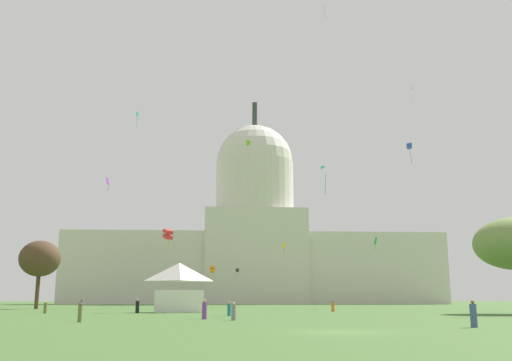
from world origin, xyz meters
TOP-DOWN VIEW (x-y plane):
  - ground_plane at (0.00, 0.00)m, footprint 800.00×800.00m
  - capitol_building at (5.05, 165.17)m, footprint 126.00×27.41m
  - event_tent at (-12.04, 46.21)m, footprint 7.16×5.78m
  - tree_west_near at (-38.72, 73.18)m, footprint 10.00×9.83m
  - person_orange_back_center at (9.09, 48.89)m, footprint 0.59×0.59m
  - person_denim_near_tree_west at (-23.79, 42.70)m, footprint 0.51×0.51m
  - person_denim_aisle_center at (9.25, 4.43)m, footprint 0.56×0.56m
  - person_grey_mid_center at (-5.39, 17.15)m, footprint 0.44×0.44m
  - person_purple_front_left at (-7.87, 19.92)m, footprint 0.61×0.61m
  - person_teal_edge_west at (-5.57, 29.67)m, footprint 0.47×0.47m
  - person_red_front_center at (-15.21, 59.15)m, footprint 0.64×0.64m
  - person_black_mid_right at (-16.84, 42.47)m, footprint 0.64×0.64m
  - person_olive_back_right at (-17.15, 14.12)m, footprint 0.46×0.46m
  - person_olive_near_tree_east at (-27.85, 41.58)m, footprint 0.47×0.47m
  - kite_orange_low at (-8.41, 100.86)m, footprint 1.34×1.41m
  - kite_turquoise_high at (-28.81, 112.57)m, footprint 0.56×0.81m
  - kite_blue_mid at (33.07, 83.29)m, footprint 1.40×1.36m
  - kite_yellow_low at (10.98, 127.51)m, footprint 1.25×0.46m
  - kite_lime_high at (0.01, 107.63)m, footprint 1.15×1.22m
  - kite_violet_mid at (-28.92, 80.13)m, footprint 0.54×0.87m
  - kite_green_low at (25.20, 84.18)m, footprint 0.78×0.80m
  - kite_white_high at (39.93, 98.80)m, footprint 0.67×0.64m
  - kite_black_low at (-1.52, 142.10)m, footprint 1.10×1.11m
  - kite_cyan_low at (5.84, 34.30)m, footprint 0.78×1.44m
  - kite_red_low at (-13.67, 46.05)m, footprint 1.52×1.53m
  - kite_pink_high at (12.38, 66.05)m, footprint 1.80×0.94m

SIDE VIEW (x-z plane):
  - ground_plane at x=0.00m, z-range 0.00..0.00m
  - person_olive_near_tree_east at x=-27.85m, z-range -0.07..1.40m
  - person_orange_back_center at x=9.09m, z-range -0.08..1.42m
  - person_teal_edge_west at x=-5.57m, z-range -0.07..1.41m
  - person_grey_mid_center at x=-5.39m, z-range -0.07..1.42m
  - person_olive_back_right at x=-17.15m, z-range -0.05..1.43m
  - person_denim_aisle_center at x=9.25m, z-range -0.08..1.59m
  - person_purple_front_left at x=-7.87m, z-range -0.08..1.64m
  - person_black_mid_right at x=-16.84m, z-range -0.08..1.67m
  - person_red_front_center at x=-15.21m, z-range -0.08..1.67m
  - person_denim_near_tree_west at x=-23.79m, z-range -0.06..1.73m
  - event_tent at x=-12.04m, z-range 0.04..6.50m
  - kite_orange_low at x=-8.41m, z-range 5.96..10.72m
  - tree_west_near at x=-38.72m, z-range 2.74..14.72m
  - kite_black_low at x=-1.52m, z-range 8.70..11.64m
  - kite_red_low at x=-13.67m, z-range 8.61..11.93m
  - kite_green_low at x=25.20m, z-range 12.00..14.66m
  - kite_yellow_low at x=10.98m, z-range 14.56..17.95m
  - kite_cyan_low at x=5.84m, z-range 15.05..18.26m
  - capitol_building at x=5.05m, z-range -15.04..56.49m
  - kite_violet_mid at x=-28.92m, z-range 22.98..25.69m
  - kite_blue_mid at x=33.07m, z-range 31.21..35.71m
  - kite_lime_high at x=0.01m, z-range 38.18..42.61m
  - kite_turquoise_high at x=-28.81m, z-range 46.69..50.80m
  - kite_white_high at x=39.93m, z-range 49.67..53.82m
  - kite_pink_high at x=12.38m, z-range 54.48..58.72m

